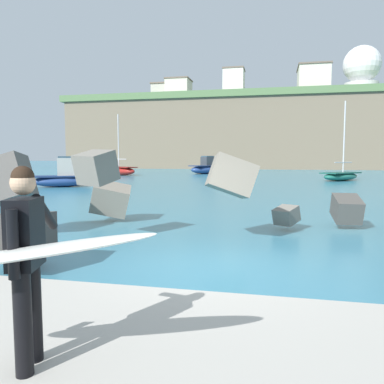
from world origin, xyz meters
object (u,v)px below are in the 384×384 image
(station_building_west, at_px, (313,82))
(boat_near_centre, at_px, (206,168))
(mooring_buoy_middle, at_px, (241,175))
(station_building_east, at_px, (170,96))
(boat_near_left, at_px, (121,170))
(station_building_central, at_px, (234,85))
(boat_near_right, at_px, (341,176))
(mooring_buoy_outer, at_px, (94,177))
(boat_mid_left, at_px, (63,178))
(radar_dome, at_px, (362,70))
(surfer_with_board, at_px, (25,255))
(station_building_annex, at_px, (179,92))
(mooring_buoy_inner, at_px, (114,176))

(station_building_west, bearing_deg, boat_near_centre, -115.98)
(mooring_buoy_middle, bearing_deg, station_building_east, 114.38)
(boat_near_left, distance_m, station_building_central, 42.67)
(station_building_west, relative_size, station_building_east, 0.99)
(boat_near_right, relative_size, mooring_buoy_outer, 16.09)
(boat_near_left, distance_m, boat_mid_left, 17.62)
(radar_dome, bearing_deg, surfer_with_board, -103.05)
(surfer_with_board, relative_size, station_building_central, 0.33)
(station_building_west, relative_size, station_building_annex, 1.41)
(station_building_central, bearing_deg, boat_mid_left, -96.26)
(mooring_buoy_middle, relative_size, station_building_central, 0.07)
(radar_dome, xyz_separation_m, station_building_east, (-40.23, 5.26, -2.67))
(boat_near_centre, xyz_separation_m, station_building_west, (15.57, 31.94, 16.08))
(radar_dome, height_order, station_building_west, radar_dome)
(surfer_with_board, height_order, boat_near_centre, boat_near_centre)
(station_building_east, distance_m, station_building_annex, 4.12)
(station_building_west, xyz_separation_m, station_building_annex, (-28.21, 4.18, -0.21))
(station_building_east, bearing_deg, station_building_west, -13.02)
(surfer_with_board, distance_m, boat_mid_left, 25.16)
(mooring_buoy_inner, bearing_deg, mooring_buoy_outer, -107.47)
(surfer_with_board, relative_size, mooring_buoy_outer, 4.80)
(mooring_buoy_outer, distance_m, station_building_east, 56.83)
(surfer_with_board, xyz_separation_m, boat_near_left, (-15.60, 39.11, -0.71))
(boat_mid_left, distance_m, mooring_buoy_middle, 20.40)
(mooring_buoy_outer, relative_size, station_building_east, 0.05)
(boat_mid_left, xyz_separation_m, radar_dome, (30.90, 57.00, 18.33))
(boat_near_left, xyz_separation_m, boat_near_right, (23.42, -5.62, -0.11))
(boat_near_left, bearing_deg, station_building_annex, 94.86)
(boat_near_left, distance_m, station_building_east, 48.01)
(boat_near_left, bearing_deg, mooring_buoy_inner, -72.62)
(mooring_buoy_middle, bearing_deg, station_building_central, 97.44)
(radar_dome, height_order, station_building_east, radar_dome)
(boat_mid_left, bearing_deg, mooring_buoy_middle, 56.85)
(boat_near_left, height_order, radar_dome, radar_dome)
(station_building_central, height_order, station_building_east, station_building_central)
(boat_near_right, relative_size, station_building_east, 0.88)
(radar_dome, xyz_separation_m, station_building_annex, (-37.41, 2.27, -2.38))
(surfer_with_board, bearing_deg, station_building_east, 104.66)
(radar_dome, bearing_deg, station_building_east, 172.54)
(surfer_with_board, relative_size, boat_near_right, 0.30)
(boat_mid_left, bearing_deg, radar_dome, 61.53)
(boat_mid_left, relative_size, radar_dome, 0.45)
(boat_near_left, relative_size, station_building_west, 0.89)
(boat_near_left, xyz_separation_m, mooring_buoy_outer, (1.12, -9.09, -0.35))
(boat_near_left, bearing_deg, boat_mid_left, -80.37)
(boat_near_right, height_order, station_building_central, station_building_central)
(mooring_buoy_outer, xyz_separation_m, station_building_annex, (-4.68, 50.99, 16.39))
(boat_mid_left, relative_size, station_building_west, 0.55)
(boat_near_left, height_order, mooring_buoy_outer, boat_near_left)
(radar_dome, bearing_deg, mooring_buoy_outer, -123.89)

